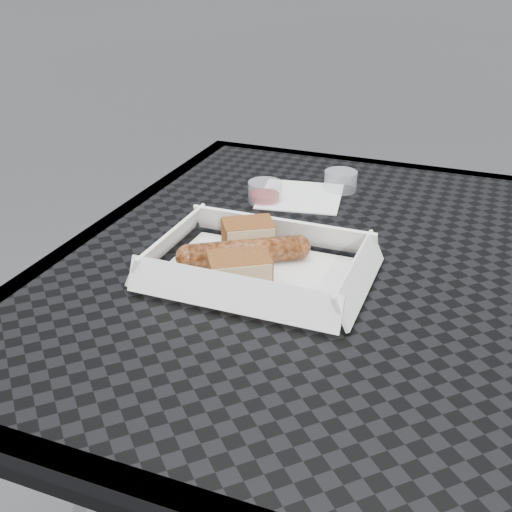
{
  "coord_description": "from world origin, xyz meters",
  "views": [
    {
      "loc": [
        0.1,
        -0.67,
        1.11
      ],
      "look_at": [
        -0.14,
        -0.07,
        0.78
      ],
      "focal_mm": 45.0,
      "sensor_mm": 36.0,
      "label": 1
    }
  ],
  "objects": [
    {
      "name": "veg_garnish",
      "position": [
        -0.08,
        -0.12,
        0.75
      ],
      "size": [
        0.03,
        0.03,
        0.0
      ],
      "color": "#D34D09",
      "rests_on": "food_tray"
    },
    {
      "name": "bratwurst",
      "position": [
        -0.16,
        -0.05,
        0.76
      ],
      "size": [
        0.14,
        0.1,
        0.03
      ],
      "rotation": [
        0.0,
        0.0,
        0.57
      ],
      "color": "brown",
      "rests_on": "food_tray"
    },
    {
      "name": "condiment_cup_empty",
      "position": [
        -0.12,
        0.23,
        0.76
      ],
      "size": [
        0.05,
        0.05,
        0.03
      ],
      "primitive_type": "cylinder",
      "color": "silver",
      "rests_on": "patio_table"
    },
    {
      "name": "condiment_cup_sauce",
      "position": [
        -0.21,
        0.15,
        0.76
      ],
      "size": [
        0.05,
        0.05,
        0.03
      ],
      "primitive_type": "cylinder",
      "color": "maroon",
      "rests_on": "patio_table"
    },
    {
      "name": "bread_near",
      "position": [
        -0.17,
        -0.01,
        0.77
      ],
      "size": [
        0.07,
        0.07,
        0.04
      ],
      "primitive_type": "cube",
      "rotation": [
        0.0,
        0.0,
        0.57
      ],
      "color": "brown",
      "rests_on": "food_tray"
    },
    {
      "name": "patio_table",
      "position": [
        0.0,
        0.0,
        0.67
      ],
      "size": [
        0.8,
        0.8,
        0.74
      ],
      "color": "black",
      "rests_on": "ground"
    },
    {
      "name": "bread_far",
      "position": [
        -0.15,
        -0.1,
        0.77
      ],
      "size": [
        0.08,
        0.07,
        0.03
      ],
      "primitive_type": "cube",
      "rotation": [
        0.0,
        0.0,
        0.57
      ],
      "color": "brown",
      "rests_on": "food_tray"
    },
    {
      "name": "napkin",
      "position": [
        -0.17,
        0.19,
        0.75
      ],
      "size": [
        0.14,
        0.14,
        0.0
      ],
      "primitive_type": "cube",
      "rotation": [
        0.0,
        0.0,
        0.16
      ],
      "color": "white",
      "rests_on": "patio_table"
    },
    {
      "name": "food_tray",
      "position": [
        -0.14,
        -0.06,
        0.75
      ],
      "size": [
        0.22,
        0.15,
        0.0
      ],
      "primitive_type": "cube",
      "color": "white",
      "rests_on": "patio_table"
    }
  ]
}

